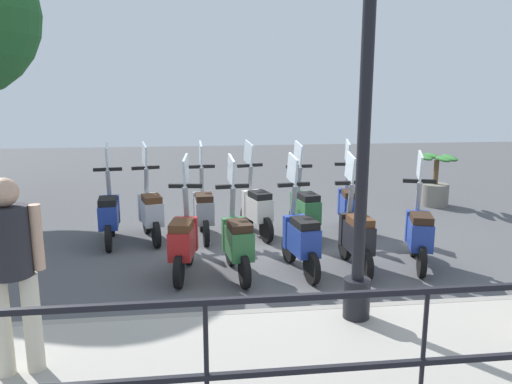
{
  "coord_description": "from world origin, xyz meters",
  "views": [
    {
      "loc": [
        -6.86,
        1.37,
        2.4
      ],
      "look_at": [
        0.2,
        0.5,
        0.9
      ],
      "focal_mm": 35.0,
      "sensor_mm": 36.0,
      "label": 1
    }
  ],
  "objects_px": {
    "scooter_far_5": "(109,213)",
    "scooter_far_4": "(151,211)",
    "potted_palm": "(435,184)",
    "scooter_near_1": "(356,235)",
    "scooter_near_3": "(237,240)",
    "scooter_near_4": "(184,240)",
    "pedestrian_distant": "(11,262)",
    "lamp_post_near": "(364,122)",
    "scooter_near_2": "(300,237)",
    "scooter_near_0": "(419,232)",
    "scooter_far_2": "(256,207)",
    "scooter_far_3": "(204,209)",
    "scooter_far_0": "(349,205)",
    "scooter_far_1": "(305,209)"
  },
  "relations": [
    {
      "from": "scooter_near_0",
      "to": "scooter_far_5",
      "type": "height_order",
      "value": "same"
    },
    {
      "from": "scooter_near_4",
      "to": "scooter_far_3",
      "type": "bearing_deg",
      "value": -1.84
    },
    {
      "from": "lamp_post_near",
      "to": "scooter_far_1",
      "type": "relative_size",
      "value": 2.82
    },
    {
      "from": "potted_palm",
      "to": "scooter_near_2",
      "type": "height_order",
      "value": "scooter_near_2"
    },
    {
      "from": "scooter_far_2",
      "to": "scooter_near_0",
      "type": "bearing_deg",
      "value": -146.14
    },
    {
      "from": "scooter_near_4",
      "to": "potted_palm",
      "type": "bearing_deg",
      "value": -48.32
    },
    {
      "from": "scooter_near_1",
      "to": "potted_palm",
      "type": "bearing_deg",
      "value": -40.27
    },
    {
      "from": "scooter_far_0",
      "to": "scooter_near_2",
      "type": "bearing_deg",
      "value": 152.04
    },
    {
      "from": "scooter_near_3",
      "to": "scooter_far_4",
      "type": "distance_m",
      "value": 2.1
    },
    {
      "from": "scooter_far_4",
      "to": "scooter_near_4",
      "type": "bearing_deg",
      "value": -176.26
    },
    {
      "from": "potted_palm",
      "to": "scooter_near_2",
      "type": "bearing_deg",
      "value": 133.91
    },
    {
      "from": "potted_palm",
      "to": "scooter_far_0",
      "type": "relative_size",
      "value": 0.69
    },
    {
      "from": "potted_palm",
      "to": "scooter_far_4",
      "type": "distance_m",
      "value": 5.87
    },
    {
      "from": "scooter_far_0",
      "to": "scooter_near_0",
      "type": "bearing_deg",
      "value": -156.54
    },
    {
      "from": "potted_palm",
      "to": "pedestrian_distant",
      "type": "bearing_deg",
      "value": 132.07
    },
    {
      "from": "potted_palm",
      "to": "scooter_far_4",
      "type": "xyz_separation_m",
      "value": [
        -1.73,
        5.61,
        0.04
      ]
    },
    {
      "from": "scooter_far_4",
      "to": "scooter_near_3",
      "type": "bearing_deg",
      "value": -159.37
    },
    {
      "from": "lamp_post_near",
      "to": "scooter_near_0",
      "type": "relative_size",
      "value": 2.82
    },
    {
      "from": "scooter_near_3",
      "to": "scooter_far_4",
      "type": "relative_size",
      "value": 1.0
    },
    {
      "from": "scooter_far_2",
      "to": "scooter_far_3",
      "type": "relative_size",
      "value": 1.0
    },
    {
      "from": "lamp_post_near",
      "to": "scooter_near_1",
      "type": "height_order",
      "value": "lamp_post_near"
    },
    {
      "from": "scooter_far_3",
      "to": "scooter_far_5",
      "type": "relative_size",
      "value": 1.0
    },
    {
      "from": "scooter_far_5",
      "to": "scooter_far_4",
      "type": "bearing_deg",
      "value": -86.33
    },
    {
      "from": "lamp_post_near",
      "to": "scooter_far_0",
      "type": "distance_m",
      "value": 3.8
    },
    {
      "from": "scooter_near_1",
      "to": "pedestrian_distant",
      "type": "bearing_deg",
      "value": 122.5
    },
    {
      "from": "scooter_near_1",
      "to": "scooter_far_5",
      "type": "distance_m",
      "value": 3.77
    },
    {
      "from": "scooter_far_2",
      "to": "scooter_far_1",
      "type": "bearing_deg",
      "value": -121.83
    },
    {
      "from": "lamp_post_near",
      "to": "scooter_near_3",
      "type": "distance_m",
      "value": 2.51
    },
    {
      "from": "scooter_near_0",
      "to": "scooter_near_2",
      "type": "xyz_separation_m",
      "value": [
        -0.04,
        1.64,
        0.0
      ]
    },
    {
      "from": "scooter_near_1",
      "to": "scooter_near_3",
      "type": "distance_m",
      "value": 1.58
    },
    {
      "from": "scooter_near_1",
      "to": "scooter_far_3",
      "type": "xyz_separation_m",
      "value": [
        1.66,
        1.98,
        0.0
      ]
    },
    {
      "from": "scooter_far_2",
      "to": "scooter_far_3",
      "type": "distance_m",
      "value": 0.86
    },
    {
      "from": "scooter_near_4",
      "to": "scooter_far_0",
      "type": "height_order",
      "value": "same"
    },
    {
      "from": "potted_palm",
      "to": "scooter_near_4",
      "type": "xyz_separation_m",
      "value": [
        -3.34,
        5.06,
        0.04
      ]
    },
    {
      "from": "scooter_far_4",
      "to": "scooter_near_1",
      "type": "bearing_deg",
      "value": -135.65
    },
    {
      "from": "scooter_near_2",
      "to": "scooter_far_3",
      "type": "height_order",
      "value": "same"
    },
    {
      "from": "lamp_post_near",
      "to": "scooter_near_2",
      "type": "height_order",
      "value": "lamp_post_near"
    },
    {
      "from": "scooter_near_1",
      "to": "scooter_near_2",
      "type": "relative_size",
      "value": 1.0
    },
    {
      "from": "scooter_near_3",
      "to": "potted_palm",
      "type": "bearing_deg",
      "value": -59.44
    },
    {
      "from": "pedestrian_distant",
      "to": "scooter_near_4",
      "type": "xyz_separation_m",
      "value": [
        2.36,
        -1.25,
        -0.6
      ]
    },
    {
      "from": "potted_palm",
      "to": "scooter_far_2",
      "type": "xyz_separation_m",
      "value": [
        -1.69,
        3.92,
        0.04
      ]
    },
    {
      "from": "scooter_near_4",
      "to": "scooter_far_1",
      "type": "height_order",
      "value": "same"
    },
    {
      "from": "scooter_near_3",
      "to": "scooter_far_1",
      "type": "height_order",
      "value": "same"
    },
    {
      "from": "scooter_far_2",
      "to": "scooter_near_4",
      "type": "bearing_deg",
      "value": 129.29
    },
    {
      "from": "scooter_far_0",
      "to": "scooter_far_2",
      "type": "xyz_separation_m",
      "value": [
        0.08,
        1.54,
        0.0
      ]
    },
    {
      "from": "scooter_far_5",
      "to": "scooter_near_3",
      "type": "bearing_deg",
      "value": -136.47
    },
    {
      "from": "scooter_far_0",
      "to": "scooter_far_5",
      "type": "xyz_separation_m",
      "value": [
        -0.07,
        3.86,
        0.0
      ]
    },
    {
      "from": "pedestrian_distant",
      "to": "scooter_far_5",
      "type": "distance_m",
      "value": 3.91
    },
    {
      "from": "scooter_far_5",
      "to": "scooter_near_2",
      "type": "bearing_deg",
      "value": -126.11
    },
    {
      "from": "scooter_near_3",
      "to": "scooter_far_1",
      "type": "xyz_separation_m",
      "value": [
        1.54,
        -1.22,
        0.0
      ]
    }
  ]
}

